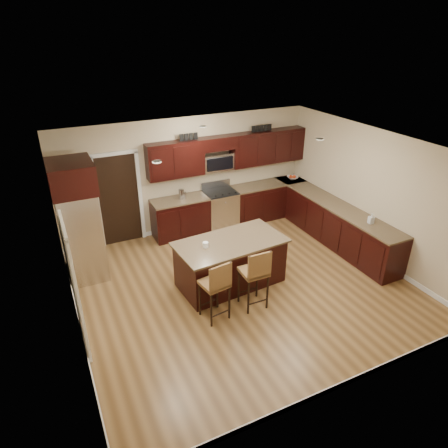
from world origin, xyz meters
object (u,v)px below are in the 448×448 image
stool_mid (256,273)px  refrigerator (79,220)px  stool_left (216,284)px  range (220,209)px  island (230,264)px

stool_mid → refrigerator: refrigerator is taller
stool_left → refrigerator: (-1.77, 2.36, 0.50)m
range → island: range is taller
island → refrigerator: (-2.44, 1.51, 0.78)m
range → island: 2.44m
range → stool_mid: 3.24m
refrigerator → range: bearing=13.1°
stool_left → refrigerator: 2.99m
range → refrigerator: size_ratio=0.47×
island → stool_left: 1.12m
stool_mid → range: bearing=76.7°
stool_mid → refrigerator: 3.47m
range → stool_left: bearing=-116.1°
range → refrigerator: refrigerator is taller
refrigerator → stool_left: bearing=-53.2°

